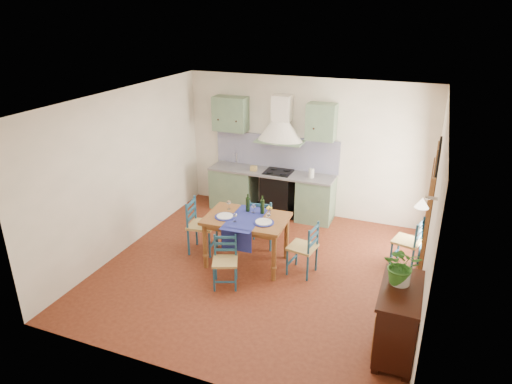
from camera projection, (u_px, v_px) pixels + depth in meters
floor at (260, 269)px, 7.54m from camera, size 5.00×5.00×0.00m
back_wall at (279, 165)px, 9.28m from camera, size 5.00×0.96×2.80m
right_wall at (432, 213)px, 6.43m from camera, size 0.26×5.00×2.80m
left_wall at (125, 171)px, 7.87m from camera, size 0.04×5.00×2.80m
ceiling at (261, 100)px, 6.49m from camera, size 5.00×5.00×0.01m
dining_table at (246, 223)px, 7.46m from camera, size 1.37×1.04×1.16m
chair_near at (225, 261)px, 6.99m from camera, size 0.49×0.49×0.81m
chair_far at (262, 222)px, 8.10m from camera, size 0.51×0.51×0.94m
chair_left at (200, 225)px, 7.94m from camera, size 0.51×0.51×0.97m
chair_right at (304, 248)px, 7.27m from camera, size 0.47×0.47×0.89m
chair_spare at (409, 242)px, 7.47m from camera, size 0.50×0.50×0.88m
sideboard at (398, 318)px, 5.56m from camera, size 0.50×1.05×0.94m
potted_plant at (402, 266)px, 5.42m from camera, size 0.48×0.42×0.48m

